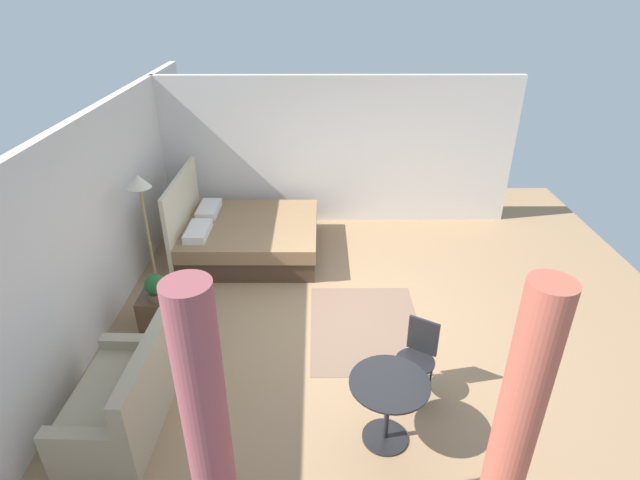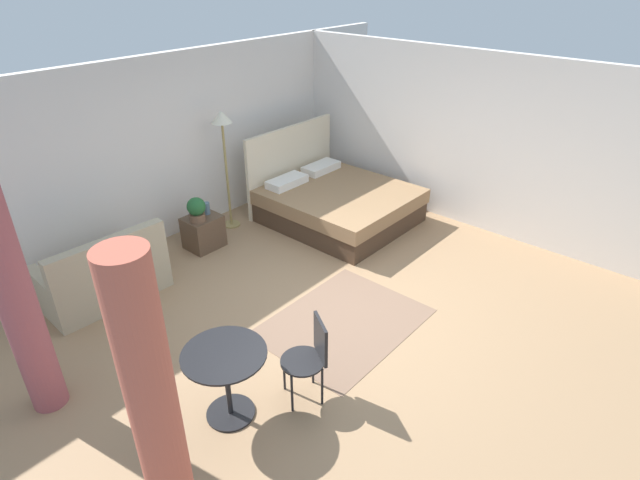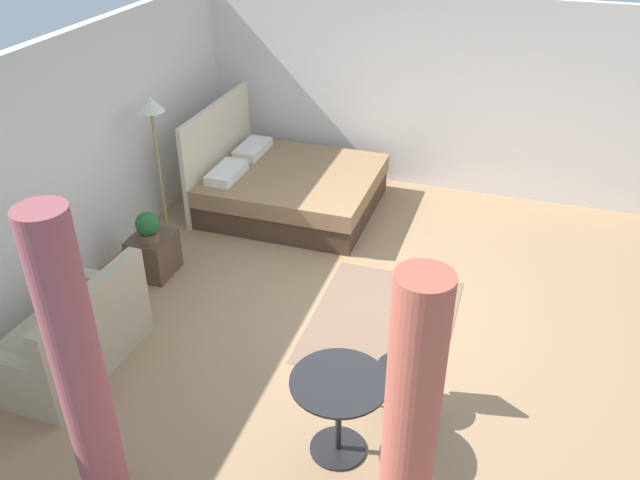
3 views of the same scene
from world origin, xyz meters
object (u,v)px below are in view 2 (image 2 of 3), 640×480
at_px(floor_lamp, 223,133).
at_px(balcony_table, 226,372).
at_px(couch, 104,277).
at_px(vase, 206,208).
at_px(cafe_chair_near_window, 311,353).
at_px(bed, 335,202).
at_px(nightstand, 203,232).
at_px(potted_plant, 196,209).

height_order(floor_lamp, balcony_table, floor_lamp).
xyz_separation_m(couch, balcony_table, (-0.22, -2.57, 0.21)).
xyz_separation_m(vase, floor_lamp, (0.58, 0.20, 0.93)).
height_order(couch, cafe_chair_near_window, couch).
distance_m(bed, couch, 3.59).
bearing_deg(balcony_table, cafe_chair_near_window, -31.38).
relative_size(bed, balcony_table, 2.87).
distance_m(nightstand, vase, 0.35).
bearing_deg(couch, vase, 4.69).
height_order(potted_plant, cafe_chair_near_window, cafe_chair_near_window).
xyz_separation_m(bed, nightstand, (-1.92, 0.87, -0.07)).
height_order(bed, couch, bed).
height_order(nightstand, vase, vase).
bearing_deg(cafe_chair_near_window, nightstand, 69.81).
distance_m(couch, floor_lamp, 2.59).
bearing_deg(floor_lamp, bed, -42.16).
distance_m(bed, nightstand, 2.12).
height_order(nightstand, cafe_chair_near_window, cafe_chair_near_window).
relative_size(floor_lamp, cafe_chair_near_window, 2.09).
bearing_deg(vase, bed, -26.64).
height_order(couch, balcony_table, couch).
xyz_separation_m(bed, cafe_chair_near_window, (-3.06, -2.21, 0.21)).
xyz_separation_m(bed, vase, (-1.80, 0.91, 0.26)).
distance_m(couch, vase, 1.72).
distance_m(bed, floor_lamp, 2.03).
bearing_deg(nightstand, floor_lamp, 18.40).
bearing_deg(floor_lamp, cafe_chair_near_window, -118.95).
bearing_deg(vase, cafe_chair_near_window, -111.93).
relative_size(couch, balcony_table, 1.92).
xyz_separation_m(potted_plant, vase, (0.22, 0.08, -0.09)).
xyz_separation_m(nightstand, cafe_chair_near_window, (-1.14, -3.09, 0.28)).
height_order(vase, balcony_table, balcony_table).
distance_m(vase, balcony_table, 3.32).
relative_size(potted_plant, floor_lamp, 0.19).
distance_m(nightstand, balcony_table, 3.24).
bearing_deg(vase, potted_plant, -160.12).
bearing_deg(potted_plant, balcony_table, -122.91).
bearing_deg(cafe_chair_near_window, floor_lamp, 61.05).
relative_size(couch, vase, 8.39).
distance_m(nightstand, potted_plant, 0.43).
bearing_deg(floor_lamp, couch, -171.47).
distance_m(floor_lamp, balcony_table, 3.96).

